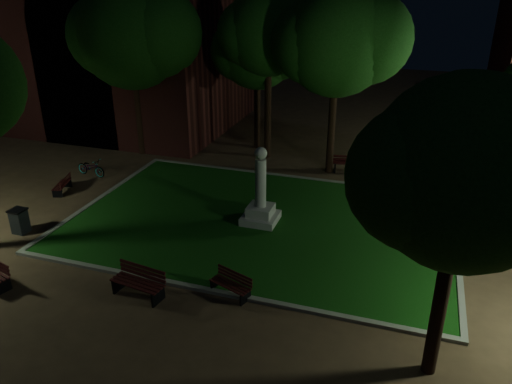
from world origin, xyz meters
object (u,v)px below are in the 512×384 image
at_px(bench_near_right, 231,285).
at_px(trash_bin, 19,221).
at_px(bench_far_side, 351,164).
at_px(monument, 261,202).
at_px(bicycle, 91,167).
at_px(bench_near_left, 139,283).
at_px(bench_right_side, 504,228).
at_px(bench_left_side, 63,185).

xyz_separation_m(bench_near_right, trash_bin, (-9.38, 1.27, 0.14)).
relative_size(bench_near_right, trash_bin, 1.49).
distance_m(bench_far_side, trash_bin, 15.51).
relative_size(monument, trash_bin, 3.19).
relative_size(monument, bicycle, 1.90).
relative_size(bench_far_side, bicycle, 1.11).
distance_m(bench_near_right, bench_far_side, 11.95).
bearing_deg(bench_near_left, bench_right_side, 42.62).
distance_m(bench_near_right, trash_bin, 9.46).
bearing_deg(bench_near_right, bench_right_side, 58.31).
bearing_deg(bench_near_left, trash_bin, 170.16).
distance_m(bench_right_side, trash_bin, 18.84).
bearing_deg(bench_left_side, bicycle, 161.58).
bearing_deg(bench_near_right, bicycle, 165.18).
distance_m(bench_left_side, bicycle, 2.18).
distance_m(bench_near_left, trash_bin, 6.97).
relative_size(bench_near_left, bench_far_side, 0.98).
bearing_deg(bench_far_side, bench_right_side, 133.22).
bearing_deg(bench_far_side, trash_bin, 32.99).
height_order(bench_near_left, bench_right_side, bench_near_left).
xyz_separation_m(bench_near_right, bench_right_side, (8.65, 6.77, 0.06)).
bearing_deg(monument, bench_near_right, -82.79).
xyz_separation_m(bench_near_left, bench_left_side, (-7.56, 6.01, -0.11)).
height_order(bench_left_side, bicycle, bicycle).
relative_size(bench_near_left, trash_bin, 1.84).
bearing_deg(bench_left_side, bench_near_right, 45.85).
height_order(monument, bicycle, monument).
height_order(bench_left_side, bench_right_side, bench_right_side).
distance_m(bench_near_left, bench_near_right, 2.93).
xyz_separation_m(bench_right_side, bench_far_side, (-6.61, 5.01, 0.04)).
height_order(bench_far_side, bicycle, bench_far_side).
bearing_deg(bench_near_right, bench_near_left, -141.02).
bearing_deg(bench_near_left, bench_left_side, 150.14).
xyz_separation_m(bench_near_right, bicycle, (-10.31, 7.25, 0.08)).
xyz_separation_m(monument, bench_left_side, (-9.70, 0.08, -0.61)).
bearing_deg(bench_left_side, trash_bin, -3.92).
xyz_separation_m(bench_left_side, bicycle, (0.02, 2.18, 0.09)).
distance_m(monument, bench_left_side, 9.72).
bearing_deg(bicycle, bench_near_left, -129.54).
relative_size(monument, bench_far_side, 1.70).
height_order(bench_near_right, bench_left_side, bench_near_right).
bearing_deg(bicycle, bench_right_side, -83.67).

